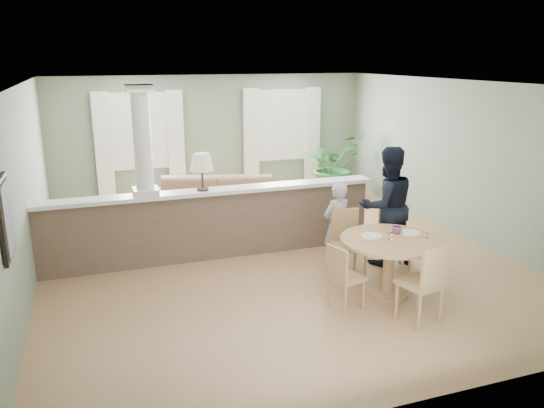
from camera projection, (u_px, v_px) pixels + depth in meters
name	position (u px, v px, depth m)	size (l,w,h in m)	color
ground	(272.00, 255.00, 8.53)	(8.00, 8.00, 0.00)	tan
room_shell	(258.00, 137.00, 8.60)	(7.02, 8.02, 2.71)	gray
pony_wall	(208.00, 215.00, 8.21)	(5.32, 0.38, 2.70)	brown
sofa	(216.00, 201.00, 10.10)	(2.84, 1.11, 0.83)	brown
houseplant	(333.00, 166.00, 11.90)	(1.28, 1.11, 1.42)	#286127
dining_table	(390.00, 250.00, 6.95)	(1.30, 1.30, 0.89)	tan
chair_far_boy	(348.00, 239.00, 7.66)	(0.46, 0.46, 0.95)	tan
chair_far_man	(394.00, 234.00, 7.91)	(0.49, 0.49, 0.94)	tan
chair_near	(426.00, 280.00, 6.22)	(0.54, 0.54, 0.99)	tan
chair_side	(343.00, 275.00, 6.58)	(0.48, 0.48, 0.85)	tan
child_person	(337.00, 226.00, 7.83)	(0.48, 0.32, 1.33)	#97979C
man_person	(387.00, 206.00, 7.96)	(0.88, 0.69, 1.81)	black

